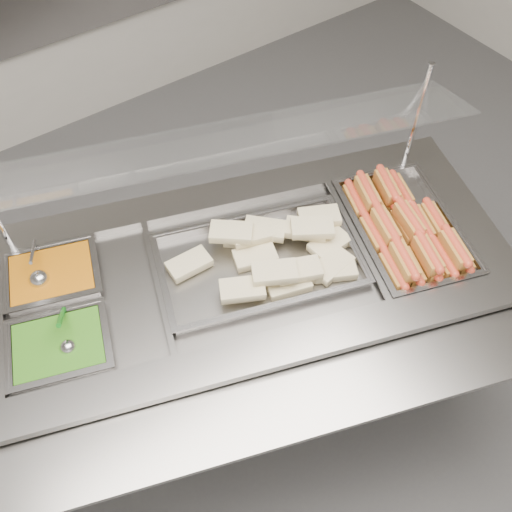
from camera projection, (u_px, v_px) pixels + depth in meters
ground at (291, 447)px, 2.41m from camera, size 6.00×6.00×0.00m
steam_counter at (244, 328)px, 2.27m from camera, size 1.97×1.34×0.87m
tray_rail at (288, 401)px, 1.67m from camera, size 1.72×0.87×0.05m
sneeze_guard at (222, 143)px, 1.77m from camera, size 1.60×0.78×0.42m
pan_hotdogs at (403, 232)px, 2.06m from camera, size 0.48×0.61×0.10m
pan_wraps at (259, 264)px, 1.95m from camera, size 0.74×0.58×0.07m
pan_beans at (55, 280)px, 1.93m from camera, size 0.35×0.31×0.10m
pan_peas at (62, 351)px, 1.77m from camera, size 0.35×0.31×0.10m
hotdogs_in_buns at (404, 228)px, 2.01m from camera, size 0.38×0.56×0.11m
tortilla_wraps at (281, 252)px, 1.93m from camera, size 0.63×0.44×0.09m
ladle at (39, 278)px, 1.88m from camera, size 0.09×0.19×0.13m
serving_spoon at (67, 342)px, 1.73m from camera, size 0.08×0.16×0.14m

